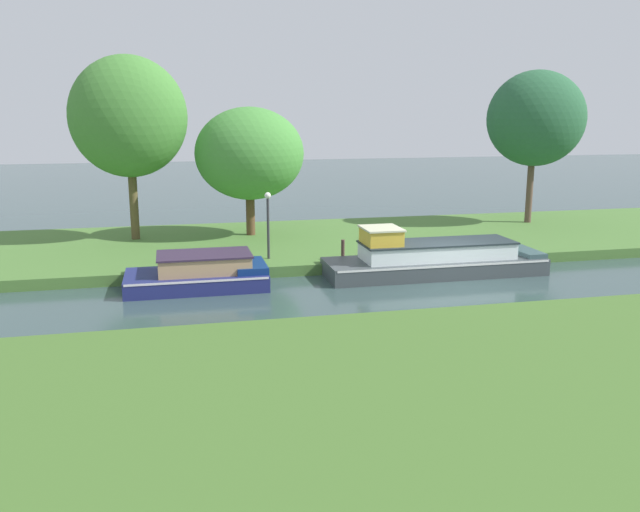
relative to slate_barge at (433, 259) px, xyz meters
The scene contains 10 objects.
ground_plane 1.36m from the slate_barge, 78.02° to the right, with size 120.00×120.00×0.00m, color #334847.
riverbank_far 5.82m from the slate_barge, 87.49° to the left, with size 72.00×10.00×0.40m, color #4A7533.
riverbank_near 10.21m from the slate_barge, 88.57° to the right, with size 72.00×10.00×0.40m, color #436929.
slate_barge is the anchor object (origin of this frame).
navy_narrowboat 8.34m from the slate_barge, behind, with size 4.68×2.39×1.19m.
willow_tree_left 13.97m from the slate_barge, 145.85° to the left, with size 4.87×3.81×7.75m.
willow_tree_centre 9.78m from the slate_barge, 129.05° to the left, with size 4.76×4.19×5.65m.
willow_tree_right 12.14m from the slate_barge, 42.33° to the left, with size 4.94×3.72×7.39m.
lamp_post 6.30m from the slate_barge, 158.77° to the left, with size 0.24×0.24×2.52m.
mooring_post_near 3.35m from the slate_barge, 155.40° to the left, with size 0.13×0.13×0.76m, color #4A342F.
Camera 1 is at (-9.50, -20.83, 5.85)m, focal length 37.18 mm.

